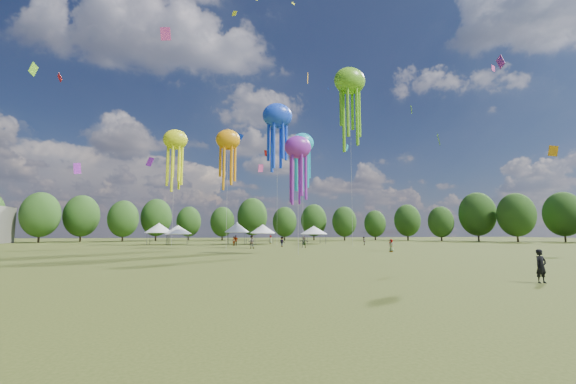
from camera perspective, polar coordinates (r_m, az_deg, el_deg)
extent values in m
plane|color=#384416|center=(19.00, 16.23, -13.34)|extent=(300.00, 300.00, 0.00)
imported|color=black|center=(21.24, 35.00, -9.54)|extent=(0.59, 0.40, 1.59)
imported|color=gray|center=(53.64, -5.80, -7.87)|extent=(1.03, 0.86, 1.91)
imported|color=gray|center=(77.64, -2.77, -7.48)|extent=(0.71, 0.95, 1.75)
imported|color=gray|center=(69.78, 11.83, -7.56)|extent=(0.87, 0.94, 1.56)
imported|color=gray|center=(61.41, -0.93, -7.82)|extent=(1.24, 1.07, 1.67)
imported|color=gray|center=(66.65, -8.26, -7.57)|extent=(1.13, 0.58, 1.85)
imported|color=gray|center=(57.64, 2.53, -7.86)|extent=(1.71, 0.91, 1.76)
imported|color=gray|center=(65.49, -8.58, -7.66)|extent=(0.55, 0.69, 1.67)
imported|color=gray|center=(46.86, 15.95, -8.10)|extent=(0.64, 0.84, 1.55)
cylinder|color=#47474C|center=(74.16, -21.34, -6.92)|extent=(0.08, 0.08, 2.23)
cylinder|color=#47474C|center=(77.85, -20.92, -6.89)|extent=(0.08, 0.08, 2.23)
cylinder|color=#47474C|center=(73.69, -18.46, -7.04)|extent=(0.08, 0.08, 2.23)
cylinder|color=#47474C|center=(77.40, -18.17, -7.00)|extent=(0.08, 0.08, 2.23)
cube|color=white|center=(75.74, -19.69, -6.08)|extent=(4.12, 4.12, 0.10)
cone|color=white|center=(75.75, -19.66, -5.32)|extent=(5.36, 5.36, 1.91)
cylinder|color=#47474C|center=(73.11, -18.61, -7.14)|extent=(0.08, 0.08, 1.98)
cylinder|color=#47474C|center=(76.87, -18.31, -7.09)|extent=(0.08, 0.08, 1.98)
cylinder|color=#47474C|center=(72.81, -15.62, -7.24)|extent=(0.08, 0.08, 1.98)
cylinder|color=#47474C|center=(76.59, -15.47, -7.19)|extent=(0.08, 0.08, 1.98)
cube|color=white|center=(74.81, -16.98, -6.37)|extent=(4.18, 4.18, 0.10)
cone|color=white|center=(74.81, -16.95, -5.68)|extent=(5.44, 5.44, 1.70)
cylinder|color=#47474C|center=(73.48, -9.34, -7.25)|extent=(0.08, 0.08, 2.32)
cylinder|color=#47474C|center=(76.98, -9.48, -7.20)|extent=(0.08, 0.08, 2.32)
cylinder|color=#47474C|center=(73.75, -6.59, -7.28)|extent=(0.08, 0.08, 2.32)
cylinder|color=#47474C|center=(77.25, -6.86, -7.24)|extent=(0.08, 0.08, 2.32)
cube|color=white|center=(75.33, -8.05, -6.32)|extent=(3.91, 3.91, 0.10)
cone|color=white|center=(75.34, -8.04, -5.53)|extent=(5.09, 5.09, 1.99)
cylinder|color=#47474C|center=(73.04, -5.21, -7.39)|extent=(0.08, 0.08, 2.12)
cylinder|color=#47474C|center=(76.65, -5.56, -7.33)|extent=(0.08, 0.08, 2.12)
cylinder|color=#47474C|center=(73.59, -2.38, -7.40)|extent=(0.08, 0.08, 2.12)
cylinder|color=#47474C|center=(77.17, -2.86, -7.35)|extent=(0.08, 0.08, 2.12)
cube|color=white|center=(75.08, -4.00, -6.52)|extent=(4.04, 4.04, 0.10)
cone|color=white|center=(75.08, -3.99, -5.79)|extent=(5.25, 5.25, 1.82)
cylinder|color=#47474C|center=(73.91, 3.04, -7.46)|extent=(0.08, 0.08, 1.96)
cylinder|color=#47474C|center=(77.72, 2.26, -7.41)|extent=(0.08, 0.08, 1.96)
cylinder|color=#47474C|center=(75.06, 5.97, -7.41)|extent=(0.08, 0.08, 1.96)
cylinder|color=#47474C|center=(78.81, 5.06, -7.37)|extent=(0.08, 0.08, 1.96)
cube|color=white|center=(76.34, 4.08, -6.64)|extent=(4.35, 4.35, 0.10)
cone|color=white|center=(76.34, 4.07, -5.97)|extent=(5.65, 5.65, 1.68)
ellipsoid|color=#FF9E0F|center=(53.37, -9.41, 8.12)|extent=(3.49, 2.45, 2.97)
cylinder|color=beige|center=(51.98, -9.57, -0.27)|extent=(0.03, 0.03, 15.67)
ellipsoid|color=blue|center=(65.82, -1.68, 11.89)|extent=(5.31, 3.72, 4.52)
cylinder|color=beige|center=(63.17, -1.72, 1.93)|extent=(0.03, 0.03, 23.02)
ellipsoid|color=#19B8DB|center=(53.87, 2.30, 7.74)|extent=(3.42, 2.39, 2.91)
cylinder|color=beige|center=(52.53, 2.34, -0.50)|extent=(0.03, 0.03, 15.52)
ellipsoid|color=#F6FF1A|center=(68.73, -17.32, 7.88)|extent=(4.28, 3.00, 3.64)
cylinder|color=beige|center=(67.08, -17.59, 0.00)|extent=(0.03, 0.03, 18.97)
ellipsoid|color=purple|center=(40.49, 1.57, 7.07)|extent=(3.01, 2.11, 2.56)
cylinder|color=beige|center=(39.53, 1.60, -1.28)|extent=(0.03, 0.03, 11.80)
ellipsoid|color=#6CC01F|center=(70.27, 9.67, 16.86)|extent=(5.86, 4.10, 4.98)
cylinder|color=beige|center=(65.83, 9.91, 4.77)|extent=(0.03, 0.03, 30.00)
cube|color=#F6FF1A|center=(69.71, -8.44, 26.05)|extent=(0.91, 0.48, 1.13)
cube|color=#6CC01F|center=(81.08, -2.78, 6.61)|extent=(2.03, 1.69, 2.06)
cube|color=blue|center=(89.33, 6.35, 15.82)|extent=(0.22, 0.57, 0.75)
cube|color=#FE4AA9|center=(67.97, -4.31, 3.76)|extent=(1.02, 1.02, 1.54)
cube|color=purple|center=(46.95, 30.46, 17.24)|extent=(0.33, 1.27, 1.43)
cube|color=#6CC01F|center=(65.75, 18.84, 12.20)|extent=(0.86, 1.25, 1.67)
cube|color=#FE4AA9|center=(57.58, -18.72, 22.52)|extent=(1.55, 0.49, 1.89)
cube|color=purple|center=(91.12, -20.91, 4.47)|extent=(2.08, 1.04, 2.52)
cube|color=red|center=(62.94, -32.27, 14.98)|extent=(0.95, 0.71, 1.22)
cube|color=#FF9E0F|center=(76.06, 3.12, 17.45)|extent=(0.71, 2.16, 2.56)
cube|color=#6CC01F|center=(79.94, 22.63, 7.60)|extent=(1.39, 1.68, 2.30)
cube|color=#19B8DB|center=(93.67, 9.29, 6.90)|extent=(1.12, 0.98, 1.68)
cube|color=#FE4AA9|center=(60.83, 29.59, 16.58)|extent=(0.85, 0.33, 1.04)
cube|color=purple|center=(83.03, -30.25, 3.23)|extent=(0.95, 1.94, 2.47)
cube|color=red|center=(64.64, -3.46, 6.10)|extent=(0.74, 1.28, 1.26)
cube|color=#FF9E0F|center=(63.97, 36.27, 5.24)|extent=(1.23, 0.74, 1.69)
cube|color=#F6FF1A|center=(94.45, 0.82, 27.55)|extent=(0.79, 0.72, 1.05)
cube|color=#6CC01F|center=(49.54, -35.17, 15.52)|extent=(0.45, 1.21, 1.45)
cube|color=blue|center=(70.54, -7.71, 8.39)|extent=(1.75, 0.98, 2.14)
cylinder|color=#38281C|center=(102.20, -34.59, -5.65)|extent=(0.44, 0.44, 3.36)
ellipsoid|color=#284B19|center=(102.28, -34.42, -2.95)|extent=(8.40, 8.40, 10.51)
cylinder|color=#38281C|center=(106.90, -29.87, -5.90)|extent=(0.44, 0.44, 3.41)
ellipsoid|color=#284B19|center=(106.99, -29.73, -3.28)|extent=(8.53, 8.53, 10.66)
cylinder|color=#38281C|center=(103.90, -24.62, -6.27)|extent=(0.44, 0.44, 3.07)
ellipsoid|color=#284B19|center=(103.95, -24.50, -3.84)|extent=(7.66, 7.66, 9.58)
cylinder|color=#38281C|center=(110.89, -20.11, -6.33)|extent=(0.44, 0.44, 3.43)
ellipsoid|color=#284B19|center=(110.97, -20.01, -3.79)|extent=(8.58, 8.58, 10.73)
cylinder|color=#38281C|center=(115.70, -15.42, -6.60)|extent=(0.44, 0.44, 2.95)
ellipsoid|color=#284B19|center=(115.74, -15.35, -4.50)|extent=(7.37, 7.37, 9.21)
cylinder|color=#38281C|center=(111.74, -10.32, -6.75)|extent=(0.44, 0.44, 2.89)
ellipsoid|color=#284B19|center=(111.78, -10.28, -4.62)|extent=(7.23, 7.23, 9.04)
cylinder|color=#38281C|center=(116.91, -5.66, -6.57)|extent=(0.44, 0.44, 3.84)
ellipsoid|color=#284B19|center=(117.01, -5.63, -3.87)|extent=(9.60, 9.60, 11.99)
cylinder|color=#38281C|center=(107.34, -0.53, -6.89)|extent=(0.44, 0.44, 2.84)
ellipsoid|color=#284B19|center=(107.38, -0.53, -4.71)|extent=(7.11, 7.11, 8.89)
cylinder|color=#38281C|center=(112.25, 4.10, -6.77)|extent=(0.44, 0.44, 3.16)
ellipsoid|color=#284B19|center=(112.31, 4.08, -4.45)|extent=(7.91, 7.91, 9.88)
cylinder|color=#38281C|center=(109.32, 8.89, -6.79)|extent=(0.44, 0.44, 2.88)
ellipsoid|color=#284B19|center=(109.37, 8.85, -4.62)|extent=(7.21, 7.21, 9.01)
cylinder|color=#38281C|center=(115.45, 13.58, -6.73)|extent=(0.44, 0.44, 2.63)
ellipsoid|color=#284B19|center=(115.48, 13.53, -4.85)|extent=(6.57, 6.57, 8.22)
cylinder|color=#38281C|center=(116.62, 18.34, -6.46)|extent=(0.44, 0.44, 3.13)
ellipsoid|color=#284B19|center=(116.68, 18.27, -4.25)|extent=(7.81, 7.81, 9.77)
cylinder|color=#38281C|center=(108.32, 23.02, -6.41)|extent=(0.44, 0.44, 2.72)
ellipsoid|color=#284B19|center=(108.36, 22.93, -4.35)|extent=(6.80, 6.80, 8.50)
cylinder|color=#38281C|center=(111.73, 27.79, -5.89)|extent=(0.44, 0.44, 3.81)
ellipsoid|color=#284B19|center=(111.84, 27.64, -3.09)|extent=(9.52, 9.52, 11.90)
cylinder|color=#38281C|center=(107.42, 32.42, -5.72)|extent=(0.44, 0.44, 3.51)
ellipsoid|color=#284B19|center=(107.51, 32.26, -3.04)|extent=(8.78, 8.78, 10.97)
cylinder|color=#38281C|center=(115.79, 37.48, -5.35)|extent=(0.44, 0.44, 3.64)
ellipsoid|color=#284B19|center=(115.88, 37.30, -2.77)|extent=(9.10, 9.10, 11.37)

